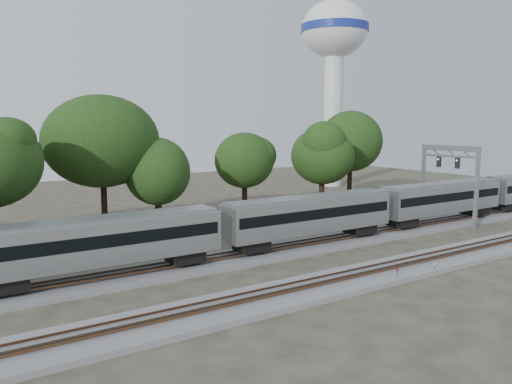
# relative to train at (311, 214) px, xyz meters

# --- Properties ---
(ground) EXTENTS (160.00, 160.00, 0.00)m
(ground) POSITION_rel_train_xyz_m (-5.71, -6.00, -3.37)
(ground) COLOR #383328
(ground) RESTS_ON ground
(track_far) EXTENTS (160.00, 5.00, 0.73)m
(track_far) POSITION_rel_train_xyz_m (-5.71, -0.00, -3.17)
(track_far) COLOR slate
(track_far) RESTS_ON ground
(track_near) EXTENTS (160.00, 5.00, 0.73)m
(track_near) POSITION_rel_train_xyz_m (-5.71, -10.00, -3.17)
(track_near) COLOR slate
(track_near) RESTS_ON ground
(train) EXTENTS (96.24, 3.33, 4.90)m
(train) POSITION_rel_train_xyz_m (0.00, 0.00, 0.00)
(train) COLOR #B3B5BA
(train) RESTS_ON ground
(switch_stand_red) EXTENTS (0.32, 0.13, 1.05)m
(switch_stand_red) POSITION_rel_train_xyz_m (-0.93, -11.67, -2.70)
(switch_stand_red) COLOR #512D19
(switch_stand_red) RESTS_ON ground
(switch_stand_white) EXTENTS (0.29, 0.06, 0.90)m
(switch_stand_white) POSITION_rel_train_xyz_m (3.01, -12.09, -2.80)
(switch_stand_white) COLOR #512D19
(switch_stand_white) RESTS_ON ground
(switch_lever) EXTENTS (0.54, 0.38, 0.30)m
(switch_lever) POSITION_rel_train_xyz_m (2.19, -11.30, -3.22)
(switch_lever) COLOR #512D19
(switch_lever) RESTS_ON ground
(water_tower) EXTENTS (12.62, 12.62, 34.94)m
(water_tower) POSITION_rel_train_xyz_m (34.62, 36.09, 22.51)
(water_tower) COLOR silver
(water_tower) RESTS_ON ground
(signal_gantry) EXTENTS (0.66, 7.79, 9.48)m
(signal_gantry) POSITION_rel_train_xyz_m (21.01, -0.00, 3.54)
(signal_gantry) COLOR gray
(signal_gantry) RESTS_ON ground
(tree_3) EXTENTS (10.38, 10.38, 14.63)m
(tree_3) POSITION_rel_train_xyz_m (-15.55, 15.38, 6.83)
(tree_3) COLOR black
(tree_3) RESTS_ON ground
(tree_4) EXTENTS (7.07, 7.07, 9.97)m
(tree_4) POSITION_rel_train_xyz_m (-10.37, 13.25, 3.56)
(tree_4) COLOR black
(tree_4) RESTS_ON ground
(tree_5) EXTENTS (7.45, 7.45, 10.51)m
(tree_5) POSITION_rel_train_xyz_m (3.31, 17.68, 3.94)
(tree_5) COLOR black
(tree_5) RESTS_ON ground
(tree_6) EXTENTS (7.78, 7.78, 10.96)m
(tree_6) POSITION_rel_train_xyz_m (14.09, 14.98, 4.26)
(tree_6) COLOR black
(tree_6) RESTS_ON ground
(tree_7) EXTENTS (9.44, 9.44, 13.30)m
(tree_7) POSITION_rel_train_xyz_m (24.61, 20.60, 5.90)
(tree_7) COLOR black
(tree_7) RESTS_ON ground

